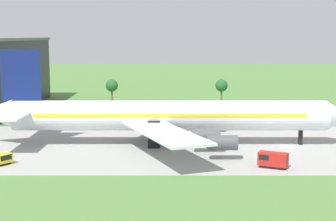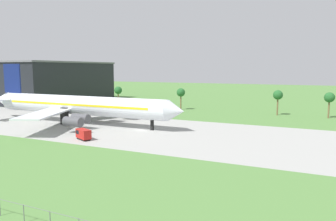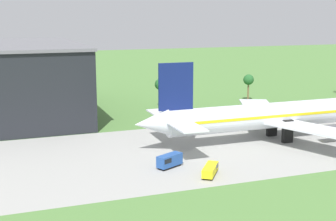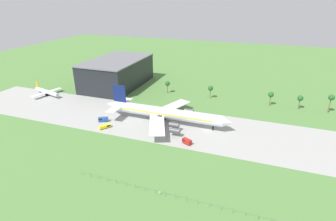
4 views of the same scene
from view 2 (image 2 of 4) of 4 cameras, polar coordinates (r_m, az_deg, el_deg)
ground_plane at (r=94.01m, az=-4.53°, el=-3.44°), size 600.00×600.00×0.00m
taxiway_strip at (r=94.01m, az=-4.53°, el=-3.43°), size 320.00×44.00×0.02m
jet_airliner at (r=108.70m, az=-15.76°, el=0.91°), size 75.08×52.03×19.17m
fuel_truck at (r=83.74m, az=-14.55°, el=-4.00°), size 5.19×3.85×2.63m
terminal_building at (r=185.91m, az=-19.30°, el=4.76°), size 36.72×61.20×21.13m
palm_tree_row at (r=131.55m, az=13.50°, el=2.87°), size 109.33×3.60×11.83m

